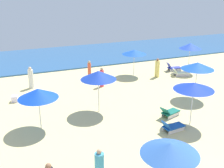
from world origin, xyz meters
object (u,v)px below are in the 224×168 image
at_px(umbrella_4, 170,149).
at_px(beachgoer_1, 31,78).
at_px(lounge_chair_1_0, 170,112).
at_px(umbrella_6, 98,75).
at_px(beachgoer_2, 99,168).
at_px(lounge_chair_1_1, 172,127).
at_px(umbrella_3, 198,66).
at_px(umbrella_1, 194,86).
at_px(beachgoer_6, 157,68).
at_px(cooler_box_0, 15,99).
at_px(umbrella_8, 38,93).
at_px(lounge_chair_7_0, 181,73).
at_px(beachgoer_4, 102,78).
at_px(lounge_chair_7_1, 173,68).
at_px(umbrella_5, 134,52).
at_px(beachgoer_3, 89,70).

bearing_deg(umbrella_4, beachgoer_1, 102.52).
distance_m(lounge_chair_1_0, umbrella_4, 7.38).
distance_m(umbrella_6, beachgoer_2, 7.06).
bearing_deg(beachgoer_2, umbrella_6, -171.71).
relative_size(lounge_chair_1_1, umbrella_3, 0.53).
xyz_separation_m(umbrella_1, lounge_chair_1_1, (-1.41, -0.29, -2.10)).
height_order(beachgoer_6, cooler_box_0, beachgoer_6).
relative_size(umbrella_8, beachgoer_1, 1.39).
height_order(lounge_chair_7_0, beachgoer_4, beachgoer_4).
bearing_deg(umbrella_4, beachgoer_2, 138.45).
bearing_deg(lounge_chair_7_1, umbrella_8, 124.26).
height_order(umbrella_1, umbrella_5, umbrella_1).
bearing_deg(lounge_chair_1_1, lounge_chair_1_0, -34.72).
bearing_deg(umbrella_5, lounge_chair_7_1, -2.35).
height_order(beachgoer_3, beachgoer_6, beachgoer_6).
bearing_deg(umbrella_8, beachgoer_4, 42.63).
height_order(umbrella_4, beachgoer_1, umbrella_4).
distance_m(umbrella_3, beachgoer_2, 11.30).
bearing_deg(umbrella_4, lounge_chair_7_1, 54.98).
relative_size(lounge_chair_1_1, lounge_chair_7_1, 0.97).
height_order(beachgoer_4, beachgoer_6, beachgoer_6).
distance_m(lounge_chair_1_0, beachgoer_1, 11.07).
height_order(umbrella_3, beachgoer_4, umbrella_3).
xyz_separation_m(lounge_chair_1_0, beachgoer_2, (-6.05, -4.09, 0.45)).
xyz_separation_m(umbrella_1, lounge_chair_7_0, (4.95, 7.83, -2.08)).
relative_size(umbrella_4, umbrella_5, 1.04).
xyz_separation_m(umbrella_4, beachgoer_3, (1.76, 14.78, -1.44)).
distance_m(lounge_chair_7_1, cooler_box_0, 14.55).
distance_m(lounge_chair_1_0, lounge_chair_7_0, 8.56).
bearing_deg(umbrella_5, umbrella_4, -111.96).
height_order(lounge_chair_1_1, beachgoer_3, beachgoer_3).
height_order(beachgoer_1, beachgoer_6, beachgoer_1).
bearing_deg(umbrella_5, beachgoer_3, 171.15).
bearing_deg(lounge_chair_7_1, lounge_chair_1_1, 153.46).
distance_m(umbrella_5, umbrella_6, 8.04).
bearing_deg(umbrella_3, lounge_chair_1_1, -140.38).
height_order(beachgoer_2, beachgoer_3, beachgoer_2).
relative_size(lounge_chair_1_1, cooler_box_0, 3.00).
bearing_deg(beachgoer_4, umbrella_6, -93.66).
relative_size(lounge_chair_1_1, beachgoer_4, 0.87).
xyz_separation_m(lounge_chair_1_0, lounge_chair_1_1, (-0.85, -1.58, -0.03)).
bearing_deg(umbrella_8, lounge_chair_7_0, 21.16).
xyz_separation_m(umbrella_3, umbrella_4, (-7.40, -7.80, -0.18)).
relative_size(umbrella_6, umbrella_8, 1.13).
distance_m(umbrella_3, beachgoer_1, 12.50).
xyz_separation_m(umbrella_4, beachgoer_2, (-2.02, 1.79, -1.47)).
distance_m(beachgoer_3, cooler_box_0, 6.98).
xyz_separation_m(umbrella_4, beachgoer_4, (2.06, 12.50, -1.45)).
relative_size(umbrella_6, beachgoer_2, 1.69).
bearing_deg(lounge_chair_1_0, umbrella_8, 60.81).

